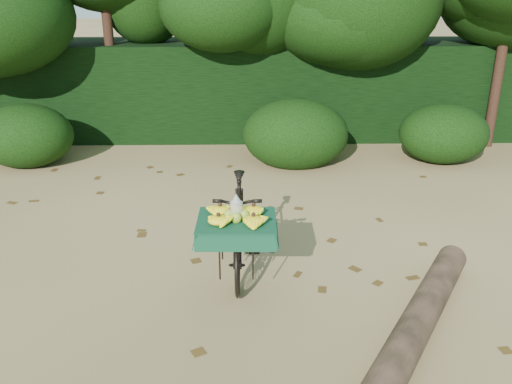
{
  "coord_description": "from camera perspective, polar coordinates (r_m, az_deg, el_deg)",
  "views": [
    {
      "loc": [
        0.66,
        -4.46,
        2.94
      ],
      "look_at": [
        0.76,
        0.6,
        0.93
      ],
      "focal_mm": 38.0,
      "sensor_mm": 36.0,
      "label": 1
    }
  ],
  "objects": [
    {
      "name": "bush_clumps",
      "position": [
        9.11,
        -2.13,
        5.75
      ],
      "size": [
        8.8,
        1.7,
        0.9
      ],
      "primitive_type": null,
      "color": "black",
      "rests_on": "ground"
    },
    {
      "name": "leaf_litter",
      "position": [
        5.93,
        -7.49,
        -8.24
      ],
      "size": [
        7.0,
        7.3,
        0.01
      ],
      "primitive_type": null,
      "color": "#523915",
      "rests_on": "ground"
    },
    {
      "name": "vendor_bicycle",
      "position": [
        5.68,
        -1.83,
        -3.56
      ],
      "size": [
        0.74,
        1.76,
        1.03
      ],
      "rotation": [
        0.0,
        0.0,
        -0.02
      ],
      "color": "black",
      "rests_on": "ground"
    },
    {
      "name": "fallen_log",
      "position": [
        4.54,
        14.41,
        -17.19
      ],
      "size": [
        2.38,
        3.57,
        0.29
      ],
      "primitive_type": "cylinder",
      "rotation": [
        1.57,
        0.0,
        -0.56
      ],
      "color": "brown",
      "rests_on": "ground"
    },
    {
      "name": "ground",
      "position": [
        5.38,
        -8.21,
        -11.72
      ],
      "size": [
        80.0,
        80.0,
        0.0
      ],
      "primitive_type": "plane",
      "color": "tan",
      "rests_on": "ground"
    },
    {
      "name": "hedge_backdrop",
      "position": [
        10.97,
        -4.67,
        10.84
      ],
      "size": [
        26.0,
        1.8,
        1.8
      ],
      "primitive_type": "cube",
      "color": "black",
      "rests_on": "ground"
    },
    {
      "name": "tree_row",
      "position": [
        10.09,
        -8.96,
        16.03
      ],
      "size": [
        14.5,
        2.0,
        4.0
      ],
      "primitive_type": null,
      "color": "black",
      "rests_on": "ground"
    }
  ]
}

